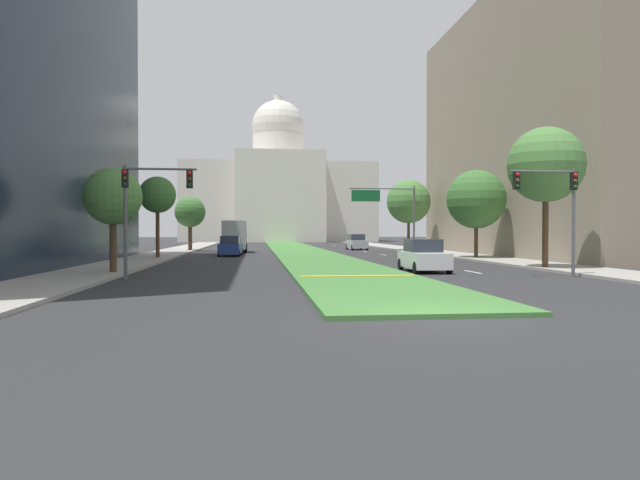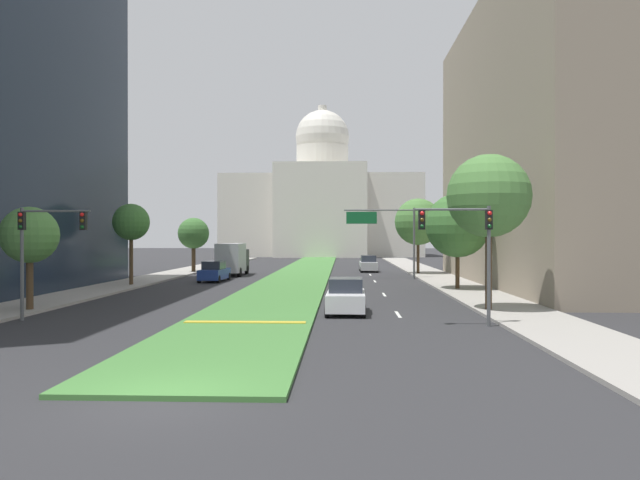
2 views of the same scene
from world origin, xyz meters
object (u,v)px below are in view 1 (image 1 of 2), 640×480
(street_tree_left_near, at_px, (113,197))
(box_truck_delivery, at_px, (235,236))
(capitol_building, at_px, (278,193))
(street_tree_right_near, at_px, (546,165))
(sedan_lead_stopped, at_px, (423,257))
(sedan_distant, at_px, (357,242))
(traffic_light_near_left, at_px, (144,196))
(street_tree_left_far, at_px, (190,212))
(street_tree_right_far, at_px, (409,202))
(traffic_light_near_right, at_px, (557,198))
(sedan_midblock, at_px, (230,247))
(overhead_guide_sign, at_px, (389,205))
(street_tree_right_mid, at_px, (476,199))
(street_tree_left_mid, at_px, (157,195))

(street_tree_left_near, distance_m, box_truck_delivery, 29.35)
(capitol_building, height_order, street_tree_right_near, capitol_building)
(sedan_lead_stopped, xyz_separation_m, sedan_distant, (2.63, 35.51, 0.02))
(street_tree_right_near, relative_size, box_truck_delivery, 1.27)
(street_tree_left_near, bearing_deg, traffic_light_near_left, -55.13)
(traffic_light_near_left, height_order, street_tree_right_near, street_tree_right_near)
(street_tree_left_near, xyz_separation_m, street_tree_right_near, (23.53, 0.97, 2.02))
(street_tree_left_far, height_order, street_tree_right_far, street_tree_right_far)
(traffic_light_near_right, height_order, sedan_midblock, traffic_light_near_right)
(street_tree_left_far, height_order, sedan_lead_stopped, street_tree_left_far)
(overhead_guide_sign, distance_m, street_tree_right_mid, 12.30)
(street_tree_left_near, distance_m, street_tree_right_far, 38.89)
(traffic_light_near_left, bearing_deg, box_truck_delivery, 84.76)
(street_tree_left_mid, distance_m, box_truck_delivery, 14.58)
(sedan_lead_stopped, bearing_deg, street_tree_right_mid, 57.93)
(capitol_building, xyz_separation_m, sedan_lead_stopped, (4.40, -89.33, -9.14))
(overhead_guide_sign, height_order, sedan_midblock, overhead_guide_sign)
(overhead_guide_sign, bearing_deg, street_tree_right_near, -81.72)
(street_tree_left_near, height_order, sedan_midblock, street_tree_left_near)
(traffic_light_near_left, distance_m, traffic_light_near_right, 19.41)
(street_tree_right_near, relative_size, sedan_lead_stopped, 1.87)
(capitol_building, height_order, street_tree_left_far, capitol_building)
(sedan_midblock, bearing_deg, overhead_guide_sign, 13.96)
(street_tree_right_near, bearing_deg, sedan_distant, 97.68)
(traffic_light_near_right, distance_m, sedan_midblock, 30.04)
(traffic_light_near_left, distance_m, street_tree_left_far, 35.75)
(traffic_light_near_right, height_order, street_tree_left_mid, street_tree_left_mid)
(street_tree_right_far, bearing_deg, traffic_light_near_right, -93.56)
(traffic_light_near_left, xyz_separation_m, street_tree_left_near, (-2.12, 3.04, 0.13))
(sedan_lead_stopped, relative_size, sedan_distant, 0.95)
(street_tree_left_near, relative_size, street_tree_right_mid, 0.78)
(overhead_guide_sign, height_order, street_tree_left_mid, overhead_guide_sign)
(traffic_light_near_left, xyz_separation_m, street_tree_left_mid, (-2.54, 18.75, 1.17))
(street_tree_left_mid, bearing_deg, box_truck_delivery, 67.38)
(street_tree_right_mid, relative_size, street_tree_right_far, 0.90)
(sedan_distant, xyz_separation_m, box_truck_delivery, (-13.80, -6.94, 0.84))
(traffic_light_near_left, bearing_deg, capitol_building, 84.02)
(street_tree_left_far, distance_m, sedan_lead_stopped, 36.32)
(traffic_light_near_right, relative_size, sedan_midblock, 1.14)
(street_tree_left_mid, relative_size, street_tree_left_far, 1.09)
(capitol_building, distance_m, overhead_guide_sign, 65.63)
(street_tree_left_mid, xyz_separation_m, street_tree_left_far, (0.57, 16.94, -0.78))
(traffic_light_near_right, bearing_deg, box_truck_delivery, 116.67)
(traffic_light_near_right, height_order, street_tree_right_mid, street_tree_right_mid)
(overhead_guide_sign, xyz_separation_m, sedan_lead_stopped, (-3.87, -24.43, -3.86))
(street_tree_left_mid, bearing_deg, capitol_building, 80.60)
(street_tree_right_far, distance_m, sedan_lead_stopped, 31.79)
(traffic_light_near_right, height_order, overhead_guide_sign, overhead_guide_sign)
(capitol_building, height_order, sedan_midblock, capitol_building)
(traffic_light_near_right, xyz_separation_m, street_tree_right_near, (2.03, 4.94, 2.15))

